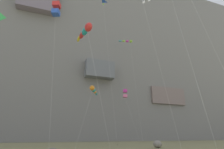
{
  "coord_description": "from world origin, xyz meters",
  "views": [
    {
      "loc": [
        -14.47,
        -4.97,
        1.56
      ],
      "look_at": [
        -2.68,
        26.87,
        12.8
      ],
      "focal_mm": 29.63,
      "sensor_mm": 36.0,
      "label": 1
    }
  ],
  "objects": [
    {
      "name": "kite_banner_low_center",
      "position": [
        -3.4,
        9.25,
        14.81
      ],
      "size": [
        2.21,
        6.67,
        17.26
      ],
      "color": "black",
      "rests_on": "ground"
    },
    {
      "name": "kite_windsock_far_left",
      "position": [
        7.04,
        39.62,
        28.33
      ],
      "size": [
        4.09,
        6.26,
        28.8
      ],
      "color": "#8CCC33",
      "rests_on": "ground"
    },
    {
      "name": "kite_delta_upper_left",
      "position": [
        -4.01,
        29.68,
        29.8
      ],
      "size": [
        3.28,
        3.85,
        31.14
      ],
      "color": "blue",
      "rests_on": "ground"
    },
    {
      "name": "kite_windsock_mid_left",
      "position": [
        -10.83,
        14.02,
        13.26
      ],
      "size": [
        2.5,
        7.28,
        14.16
      ],
      "color": "red",
      "rests_on": "ground"
    },
    {
      "name": "boulder_near_cliff_base",
      "position": [
        0.22,
        17.38,
        0.48
      ],
      "size": [
        1.7,
        1.8,
        0.95
      ],
      "color": "gray",
      "rests_on": "ground"
    },
    {
      "name": "kite_windsock_high_left",
      "position": [
        -7.37,
        22.58,
        8.35
      ],
      "size": [
        4.75,
        8.03,
        8.8
      ],
      "color": "orange",
      "rests_on": "ground"
    },
    {
      "name": "kite_box_far_right",
      "position": [
        5.62,
        39.13,
        12.23
      ],
      "size": [
        1.38,
        6.64,
        13.31
      ],
      "color": "#CC3399",
      "rests_on": "ground"
    },
    {
      "name": "kite_box_upper_right",
      "position": [
        -14.29,
        17.96,
        18.35
      ],
      "size": [
        1.35,
        5.76,
        19.35
      ],
      "color": "red",
      "rests_on": "ground"
    },
    {
      "name": "cliff_face",
      "position": [
        -0.01,
        60.14,
        30.78
      ],
      "size": [
        180.0,
        31.0,
        61.57
      ],
      "color": "slate",
      "rests_on": "ground"
    }
  ]
}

